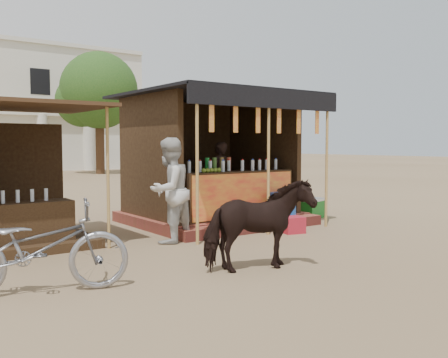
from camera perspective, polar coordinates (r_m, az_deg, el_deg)
ground at (r=7.79m, az=7.03°, el=-8.76°), size 120.00×120.00×0.00m
main_stall at (r=10.88m, az=-1.13°, el=0.33°), size 3.60×3.61×2.78m
secondary_stall at (r=9.05m, az=-22.92°, el=-1.81°), size 2.40×2.40×2.38m
cow at (r=6.78m, az=3.96°, el=-5.30°), size 1.59×0.97×1.25m
motorbike at (r=6.14m, az=-20.48°, el=-7.37°), size 2.16×1.29×1.07m
bystander at (r=8.73m, az=-6.28°, el=-1.29°), size 1.09×0.98×1.83m
blue_barrel at (r=10.38m, az=6.74°, el=-3.54°), size 0.57×0.57×0.72m
red_crate at (r=9.79m, az=7.82°, el=-5.21°), size 0.47×0.45×0.32m
cooler at (r=11.83m, az=9.91°, el=-3.28°), size 0.73×0.58×0.46m
tree at (r=29.94m, az=-14.53°, el=9.46°), size 4.50×4.40×7.00m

